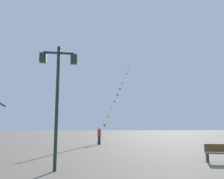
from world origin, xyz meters
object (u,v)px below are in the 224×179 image
object	(u,v)px
kite_flyer	(99,135)
park_bench	(222,153)
twin_lantern_lamp_post	(58,83)
kite_train	(118,93)

from	to	relation	value
kite_flyer	park_bench	world-z (taller)	kite_flyer
twin_lantern_lamp_post	park_bench	distance (m)	8.81
kite_flyer	park_bench	size ratio (longest dim) A/B	1.03
twin_lantern_lamp_post	park_bench	xyz separation A→B (m)	(8.16, 0.99, -3.17)
kite_train	kite_flyer	bearing A→B (deg)	-113.16
kite_train	kite_flyer	xyz separation A→B (m)	(-3.76, -8.78, -5.58)
kite_flyer	park_bench	bearing A→B (deg)	-135.80
kite_flyer	kite_train	bearing A→B (deg)	0.32
twin_lantern_lamp_post	kite_train	bearing A→B (deg)	72.06
kite_train	kite_flyer	size ratio (longest dim) A/B	8.40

